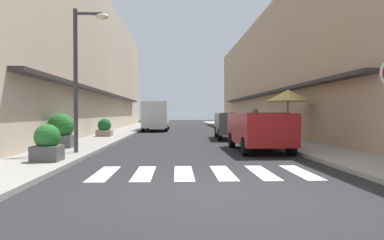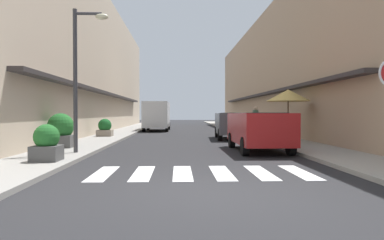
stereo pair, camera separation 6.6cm
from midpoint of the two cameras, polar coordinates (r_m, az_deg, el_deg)
ground_plane at (r=24.91m, az=-1.06°, el=-2.23°), size 101.29×101.29×0.00m
sidewalk_left at (r=25.22m, az=-11.64°, el=-2.07°), size 2.23×64.46×0.12m
sidewalk_right at (r=25.45m, az=9.44°, el=-2.04°), size 2.23×64.46×0.12m
building_row_left at (r=27.49m, az=-18.78°, el=8.61°), size 5.50×43.44×10.14m
building_row_right at (r=27.79m, az=16.27°, el=7.30°), size 5.50×43.44×8.94m
crosswalk at (r=8.69m, az=1.62°, el=-8.47°), size 5.20×2.20×0.01m
parked_car_near at (r=13.74m, az=10.50°, el=-1.12°), size 1.82×4.37×1.47m
parked_car_mid at (r=20.03m, az=6.38°, el=-0.42°), size 1.96×4.08×1.47m
delivery_van at (r=29.41m, az=-5.80°, el=1.02°), size 2.06×5.42×2.37m
street_lamp at (r=12.72m, az=-17.39°, el=8.57°), size 1.19×0.28×4.84m
cafe_umbrella at (r=17.42m, az=15.00°, el=3.78°), size 2.05×2.05×2.45m
planter_corner at (r=10.72m, az=-22.32°, el=-3.48°), size 0.74×0.74×1.03m
planter_midblock at (r=14.84m, az=-20.38°, el=-1.66°), size 1.02×1.02×1.33m
planter_far at (r=21.17m, az=-13.92°, el=-1.27°), size 0.85×0.85×1.01m
pedestrian_walking_near at (r=21.41m, az=9.98°, el=-0.02°), size 0.34×0.34×1.73m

